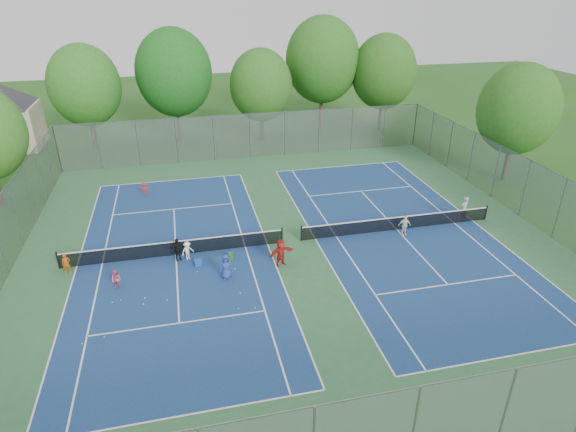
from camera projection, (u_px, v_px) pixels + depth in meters
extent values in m
plane|color=#225019|center=(292.00, 242.00, 29.68)|extent=(120.00, 120.00, 0.00)
cube|color=#2D6038|center=(292.00, 242.00, 29.68)|extent=(32.00, 32.00, 0.01)
cube|color=navy|center=(176.00, 255.00, 28.25)|extent=(10.97, 23.77, 0.01)
cube|color=navy|center=(397.00, 230.00, 31.10)|extent=(10.97, 23.77, 0.01)
cube|color=black|center=(175.00, 248.00, 28.05)|extent=(12.87, 0.10, 0.91)
cube|color=black|center=(397.00, 224.00, 30.90)|extent=(12.87, 0.10, 0.91)
cube|color=gray|center=(250.00, 136.00, 42.75)|extent=(32.00, 0.10, 4.00)
cube|color=gray|center=(525.00, 189.00, 32.04)|extent=(0.10, 32.00, 4.00)
cube|color=#B7A88C|center=(5.00, 127.00, 45.25)|extent=(6.00, 5.00, 4.00)
cylinder|color=#443326|center=(93.00, 130.00, 45.25)|extent=(0.36, 0.36, 3.50)
ellipsoid|color=#2B681E|center=(84.00, 85.00, 43.40)|extent=(6.40, 6.40, 7.36)
cylinder|color=#443326|center=(179.00, 121.00, 47.67)|extent=(0.36, 0.36, 3.85)
ellipsoid|color=#1A5919|center=(174.00, 73.00, 45.61)|extent=(7.20, 7.20, 8.28)
cylinder|color=#443326|center=(262.00, 124.00, 47.70)|extent=(0.36, 0.36, 3.15)
ellipsoid|color=#2A5F1B|center=(261.00, 85.00, 46.00)|extent=(6.00, 6.00, 6.90)
cylinder|color=#443326|center=(321.00, 108.00, 51.51)|extent=(0.36, 0.36, 4.20)
ellipsoid|color=#285E1B|center=(322.00, 60.00, 49.31)|extent=(7.60, 7.60, 8.74)
cylinder|color=#443326|center=(380.00, 113.00, 51.14)|extent=(0.36, 0.36, 3.50)
ellipsoid|color=#285919|center=(384.00, 72.00, 49.26)|extent=(6.60, 6.60, 7.59)
cylinder|color=#443326|center=(507.00, 159.00, 38.00)|extent=(0.36, 0.36, 3.50)
ellipsoid|color=#27591A|center=(518.00, 109.00, 36.22)|extent=(6.00, 6.00, 6.90)
cube|color=#1849B7|center=(198.00, 263.00, 27.21)|extent=(0.45, 0.45, 0.33)
cube|color=#217B2A|center=(231.00, 257.00, 27.62)|extent=(0.26, 0.26, 0.49)
imported|color=#C14E12|center=(66.00, 264.00, 26.28)|extent=(0.50, 0.39, 1.20)
imported|color=#E75A82|center=(116.00, 280.00, 24.98)|extent=(0.68, 0.64, 1.12)
imported|color=white|center=(188.00, 251.00, 27.62)|extent=(0.84, 0.71, 1.13)
imported|color=black|center=(177.00, 250.00, 27.45)|extent=(0.89, 0.56, 1.41)
imported|color=#293F98|center=(226.00, 267.00, 25.79)|extent=(0.71, 0.47, 1.45)
imported|color=red|center=(281.00, 253.00, 26.92)|extent=(1.58, 0.94, 1.63)
imported|color=red|center=(144.00, 189.00, 35.86)|extent=(0.67, 0.41, 1.00)
imported|color=#9A9A9C|center=(464.00, 209.00, 31.90)|extent=(0.73, 0.60, 1.73)
imported|color=white|center=(404.00, 225.00, 30.19)|extent=(0.83, 0.45, 1.35)
sphere|color=#BAD331|center=(82.00, 344.00, 21.35)|extent=(0.07, 0.07, 0.07)
sphere|color=#B2D932|center=(240.00, 293.00, 24.78)|extent=(0.07, 0.07, 0.07)
sphere|color=#C3DB33|center=(235.00, 269.00, 26.86)|extent=(0.07, 0.07, 0.07)
sphere|color=#CBD130|center=(112.00, 303.00, 24.07)|extent=(0.07, 0.07, 0.07)
sphere|color=#CCE735|center=(144.00, 304.00, 23.94)|extent=(0.07, 0.07, 0.07)
sphere|color=#E8EF37|center=(255.00, 308.00, 23.67)|extent=(0.07, 0.07, 0.07)
sphere|color=gold|center=(105.00, 337.00, 21.75)|extent=(0.07, 0.07, 0.07)
sphere|color=#A5C92E|center=(121.00, 300.00, 24.24)|extent=(0.07, 0.07, 0.07)
sphere|color=#C5EA36|center=(145.00, 298.00, 24.39)|extent=(0.07, 0.07, 0.07)
sphere|color=#B6DC33|center=(197.00, 272.00, 26.56)|extent=(0.07, 0.07, 0.07)
sphere|color=#CBD631|center=(167.00, 300.00, 24.24)|extent=(0.07, 0.07, 0.07)
sphere|color=#A7C42D|center=(238.00, 309.00, 23.61)|extent=(0.07, 0.07, 0.07)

